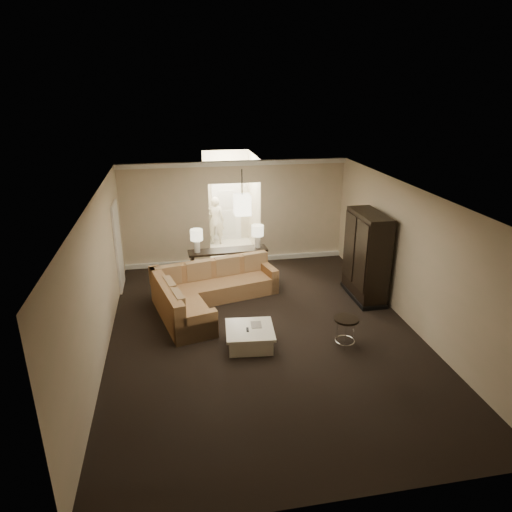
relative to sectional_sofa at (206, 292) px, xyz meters
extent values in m
plane|color=black|center=(1.03, -1.42, -0.34)|extent=(8.00, 8.00, 0.00)
cube|color=#C2B593|center=(1.03, 2.58, 1.06)|extent=(6.00, 0.04, 2.80)
cube|color=#C2B593|center=(1.03, -5.42, 1.06)|extent=(6.00, 0.04, 2.80)
cube|color=#C2B593|center=(-1.97, -1.42, 1.06)|extent=(0.04, 8.00, 2.80)
cube|color=#C2B593|center=(4.03, -1.42, 1.06)|extent=(0.04, 8.00, 2.80)
cube|color=white|center=(1.03, -1.42, 2.46)|extent=(6.00, 8.00, 0.02)
cube|color=white|center=(1.03, 2.53, 2.39)|extent=(6.00, 0.10, 0.12)
cube|color=white|center=(1.03, 2.53, -0.28)|extent=(6.00, 0.10, 0.12)
cube|color=white|center=(-1.94, 1.38, 0.71)|extent=(0.05, 0.90, 2.10)
cube|color=beige|center=(1.03, 3.58, -0.34)|extent=(1.40, 2.00, 0.01)
cube|color=beige|center=(0.33, 3.58, 1.06)|extent=(0.04, 2.00, 2.80)
cube|color=beige|center=(1.73, 3.58, 1.06)|extent=(0.04, 2.00, 2.80)
cube|color=beige|center=(1.03, 4.58, 1.06)|extent=(1.40, 0.04, 2.80)
cube|color=white|center=(1.03, 4.55, 0.71)|extent=(0.90, 0.05, 2.10)
cube|color=brown|center=(0.26, 0.38, -0.14)|extent=(2.95, 1.49, 0.40)
cube|color=brown|center=(-0.45, -0.91, -0.14)|extent=(1.14, 1.48, 0.40)
cube|color=brown|center=(0.18, 0.68, 0.27)|extent=(2.80, 0.89, 0.43)
cube|color=brown|center=(-0.86, -0.52, 0.27)|extent=(0.75, 2.25, 0.43)
cube|color=brown|center=(1.54, 0.69, -0.05)|extent=(0.38, 0.87, 0.58)
cube|color=brown|center=(-0.32, -1.46, -0.05)|extent=(0.87, 0.38, 0.58)
cube|color=#A48457|center=(-0.81, 0.39, 0.29)|extent=(0.60, 0.28, 0.43)
cube|color=#A48457|center=(-0.13, 0.56, 0.29)|extent=(0.60, 0.28, 0.43)
cube|color=#A48457|center=(0.56, 0.72, 0.29)|extent=(0.60, 0.28, 0.43)
cube|color=#A48457|center=(1.25, 0.89, 0.29)|extent=(0.60, 0.28, 0.43)
cube|color=#A48457|center=(-0.77, -0.41, 0.29)|extent=(0.28, 0.58, 0.43)
cube|color=#A48457|center=(-0.62, -1.05, 0.29)|extent=(0.28, 0.58, 0.43)
cube|color=white|center=(0.67, -1.82, -0.19)|extent=(0.87, 0.87, 0.30)
cube|color=white|center=(0.67, -1.82, -0.01)|extent=(0.97, 0.97, 0.05)
cube|color=black|center=(0.62, -1.86, 0.03)|extent=(0.06, 0.15, 0.02)
cube|color=#B8ACA1|center=(0.82, -1.70, 0.02)|extent=(0.22, 0.29, 0.01)
cube|color=black|center=(0.67, 1.45, 0.40)|extent=(2.00, 0.54, 0.05)
cube|color=black|center=(-0.22, 1.41, 0.02)|extent=(0.09, 0.41, 0.72)
cube|color=black|center=(1.57, 1.49, 0.02)|extent=(0.09, 0.41, 0.72)
cube|color=black|center=(0.67, 1.45, -0.23)|extent=(1.91, 0.49, 0.04)
cube|color=black|center=(3.63, -0.21, 0.67)|extent=(0.56, 1.35, 2.02)
cube|color=black|center=(3.34, -0.55, 0.82)|extent=(0.03, 0.60, 1.54)
cube|color=black|center=(3.34, 0.12, 0.82)|extent=(0.03, 0.60, 1.54)
cube|color=black|center=(3.63, -0.21, -0.29)|extent=(0.60, 1.40, 0.10)
cylinder|color=black|center=(2.44, -2.15, 0.22)|extent=(0.47, 0.47, 0.04)
torus|color=silver|center=(2.44, -2.15, -0.23)|extent=(0.39, 0.39, 0.03)
cylinder|color=silver|center=(2.62, -2.12, -0.06)|extent=(0.03, 0.03, 0.55)
cylinder|color=silver|center=(2.33, -2.01, -0.06)|extent=(0.03, 0.03, 0.55)
cylinder|color=silver|center=(2.38, -2.32, -0.06)|extent=(0.03, 0.03, 0.55)
cylinder|color=white|center=(-0.09, 1.42, 0.58)|extent=(0.14, 0.14, 0.31)
cylinder|color=beige|center=(-0.09, 1.42, 0.88)|extent=(0.31, 0.31, 0.27)
cylinder|color=white|center=(1.44, 1.49, 0.58)|extent=(0.14, 0.14, 0.31)
cylinder|color=beige|center=(1.44, 1.49, 0.88)|extent=(0.31, 0.31, 0.27)
cylinder|color=black|center=(1.03, 1.28, 2.16)|extent=(0.02, 0.02, 0.60)
cube|color=beige|center=(1.03, 1.28, 1.61)|extent=(0.38, 0.38, 0.48)
imported|color=#EEE4C9|center=(0.63, 4.18, 0.49)|extent=(0.67, 0.53, 1.65)
camera|label=1|loc=(-0.57, -9.22, 4.33)|focal=32.00mm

